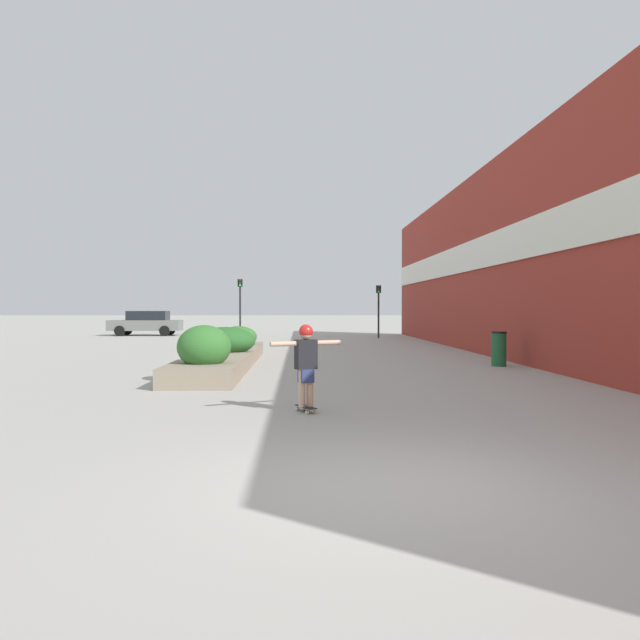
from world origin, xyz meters
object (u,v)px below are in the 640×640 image
skateboard (306,408)px  skateboarder (306,357)px  trash_bin (499,349)px  car_leftmost (474,322)px  car_center_left (146,323)px  traffic_light_right (379,302)px  traffic_light_left (240,298)px

skateboard → skateboarder: skateboarder is taller
skateboarder → trash_bin: skateboarder is taller
car_leftmost → car_center_left: bearing=-85.3°
car_leftmost → traffic_light_right: size_ratio=1.36×
traffic_light_left → traffic_light_right: size_ratio=1.12×
skateboarder → car_leftmost: car_leftmost is taller
trash_bin → car_center_left: (-16.05, 21.85, 0.30)m
skateboard → skateboarder: (-0.00, 0.00, 0.88)m
trash_bin → car_leftmost: car_leftmost is taller
skateboarder → car_center_left: (-10.08, 30.07, -0.11)m
skateboard → traffic_light_right: 26.55m
trash_bin → car_center_left: bearing=126.3°
traffic_light_left → traffic_light_right: bearing=-3.6°
trash_bin → traffic_light_right: bearing=94.6°
car_leftmost → traffic_light_right: 9.46m
skateboard → car_center_left: 31.72m
trash_bin → car_center_left: car_center_left is taller
skateboarder → traffic_light_left: (-3.67, 26.60, 1.44)m
car_leftmost → traffic_light_right: bearing=-51.7°
traffic_light_left → traffic_light_right: traffic_light_left is taller
car_center_left → traffic_light_right: (14.61, -4.00, 1.32)m
skateboard → car_leftmost: 34.03m
trash_bin → car_leftmost: size_ratio=0.25×
skateboard → car_center_left: size_ratio=0.13×
traffic_light_left → car_leftmost: bearing=18.7°
trash_bin → traffic_light_left: 20.84m
car_leftmost → traffic_light_right: traffic_light_right is taller
skateboarder → traffic_light_right: size_ratio=0.45×
trash_bin → traffic_light_right: traffic_light_right is taller
skateboard → car_leftmost: size_ratio=0.14×
car_leftmost → trash_bin: bearing=-14.0°
trash_bin → traffic_light_left: traffic_light_left is taller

